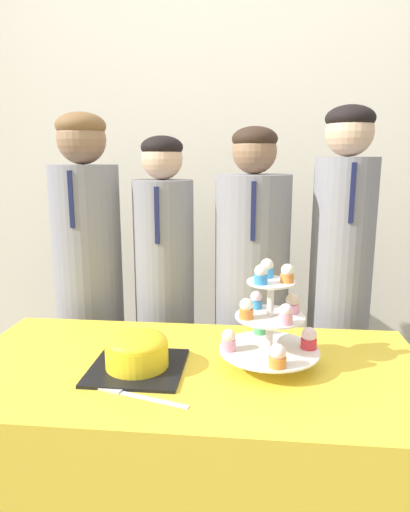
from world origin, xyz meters
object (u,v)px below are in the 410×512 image
Objects in this scene: cake_knife at (124,393)px; cupcake_stand at (271,322)px; round_cake at (137,351)px; student_3 at (338,306)px; student_0 at (90,303)px; student_2 at (251,318)px; student_1 at (165,315)px.

cupcake_stand is at bearing 44.33° from cake_knife.
round_cake is 0.17× the size of student_3.
cake_knife is 0.46m from cupcake_stand.
cupcake_stand is 0.20× the size of student_3.
student_0 is 0.70m from student_2.
student_0 reaches higher than cake_knife.
cake_knife is 0.78m from student_1.
student_1 is 0.73m from student_3.
student_1 is (-0.04, 0.78, -0.06)m from cake_knife.
student_2 is at bearing 180.00° from student_3.
cake_knife is at bearing -87.21° from student_1.
round_cake is 0.40m from cupcake_stand.
student_2 is (0.37, 0.00, 0.00)m from student_1.
student_0 is at bearing 180.00° from student_1.
student_3 is at bearing 62.02° from cupcake_stand.
student_0 is 1.06m from student_3.
student_0 is at bearing 142.94° from cupcake_stand.
student_3 is (0.73, 0.00, 0.07)m from student_1.
student_0 reaches higher than student_1.
cupcake_stand is at bearing -117.98° from student_3.
student_0 is at bearing 180.00° from student_2.
round_cake is at bearing -86.52° from student_1.
round_cake is at bearing -171.26° from cupcake_stand.
cake_knife is (-0.00, -0.15, -0.05)m from round_cake.
cupcake_stand is (0.39, 0.21, 0.14)m from cake_knife.
cupcake_stand is 0.74m from student_1.
cupcake_stand is 0.21× the size of student_0.
student_3 is at bearing -0.00° from student_0.
student_2 reaches higher than cake_knife.
cake_knife is at bearing -64.57° from student_0.
round_cake is 0.99× the size of cake_knife.
round_cake is 0.17× the size of student_0.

